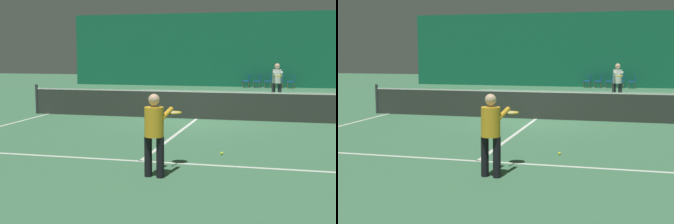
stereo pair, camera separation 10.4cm
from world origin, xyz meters
TOP-DOWN VIEW (x-y plane):
  - ground_plane at (0.00, 0.00)m, footprint 60.00×60.00m
  - backdrop_curtain at (0.00, 15.57)m, footprint 23.00×0.12m
  - court_line_baseline_far at (0.00, 11.90)m, footprint 11.00×0.10m
  - court_line_service_far at (0.00, 6.40)m, footprint 8.25×0.10m
  - court_line_service_near at (0.00, -6.40)m, footprint 8.25×0.10m
  - court_line_sideline_left at (-5.50, 0.00)m, footprint 0.10×23.80m
  - court_line_centre at (0.00, 0.00)m, footprint 0.10×12.80m
  - tennis_net at (0.00, 0.00)m, footprint 12.00×0.10m
  - player_near at (0.61, -7.47)m, footprint 0.51×1.31m
  - player_far at (2.53, 6.26)m, footprint 0.49×1.41m
  - courtside_chair_0 at (0.57, 15.02)m, footprint 0.44×0.44m
  - courtside_chair_1 at (1.26, 15.02)m, footprint 0.44×0.44m
  - courtside_chair_2 at (1.96, 15.02)m, footprint 0.44×0.44m
  - courtside_chair_3 at (2.65, 15.02)m, footprint 0.44×0.44m
  - courtside_chair_4 at (3.35, 15.02)m, footprint 0.44×0.44m
  - tennis_ball at (1.54, -5.39)m, footprint 0.07×0.07m

SIDE VIEW (x-z plane):
  - ground_plane at x=0.00m, z-range 0.00..0.00m
  - court_line_baseline_far at x=0.00m, z-range 0.00..0.00m
  - court_line_service_far at x=0.00m, z-range 0.00..0.00m
  - court_line_service_near at x=0.00m, z-range 0.00..0.00m
  - court_line_sideline_left at x=-5.50m, z-range 0.00..0.00m
  - court_line_centre at x=0.00m, z-range 0.00..0.00m
  - tennis_ball at x=1.54m, z-range 0.00..0.07m
  - courtside_chair_0 at x=0.57m, z-range 0.07..0.91m
  - courtside_chair_1 at x=1.26m, z-range 0.07..0.91m
  - courtside_chair_2 at x=1.96m, z-range 0.07..0.91m
  - courtside_chair_3 at x=2.65m, z-range 0.07..0.91m
  - courtside_chair_4 at x=3.35m, z-range 0.07..0.91m
  - tennis_net at x=0.00m, z-range -0.02..1.05m
  - player_near at x=0.61m, z-range 0.13..1.62m
  - player_far at x=2.53m, z-range 0.14..1.89m
  - backdrop_curtain at x=0.00m, z-range 0.00..4.84m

